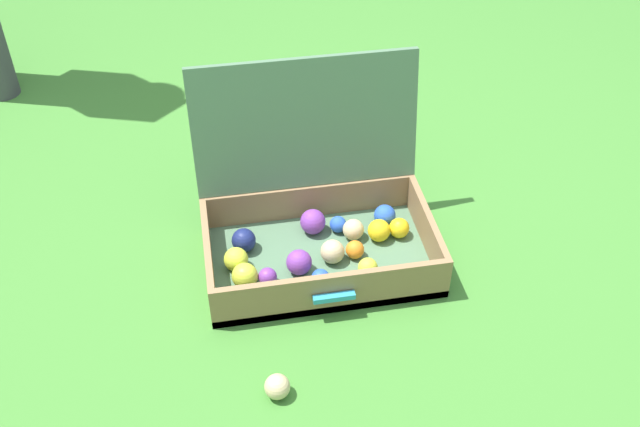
{
  "coord_description": "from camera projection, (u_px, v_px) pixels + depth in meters",
  "views": [
    {
      "loc": [
        -0.3,
        -1.44,
        1.49
      ],
      "look_at": [
        -0.03,
        0.05,
        0.18
      ],
      "focal_mm": 42.04,
      "sensor_mm": 36.0,
      "label": 1
    }
  ],
  "objects": [
    {
      "name": "open_suitcase",
      "position": [
        316.0,
        220.0,
        2.09
      ],
      "size": [
        0.63,
        0.48,
        0.51
      ],
      "color": "#4C7051",
      "rests_on": "ground"
    },
    {
      "name": "stray_ball_on_grass",
      "position": [
        277.0,
        387.0,
        1.76
      ],
      "size": [
        0.06,
        0.06,
        0.06
      ],
      "primitive_type": "sphere",
      "color": "#D1B784",
      "rests_on": "ground"
    },
    {
      "name": "ground_plane",
      "position": [
        334.0,
        273.0,
        2.09
      ],
      "size": [
        16.0,
        16.0,
        0.0
      ],
      "primitive_type": "plane",
      "color": "#3D7A2D"
    }
  ]
}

